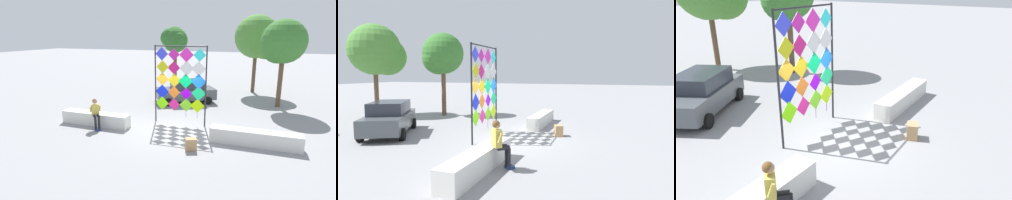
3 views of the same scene
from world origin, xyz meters
The scene contains 9 objects.
ground centered at (0.00, 0.00, 0.00)m, with size 120.00×120.00×0.00m, color gray.
plaza_ledge_left centered at (-3.91, -0.48, 0.32)m, with size 3.72×0.63×0.64m, color silver.
plaza_ledge_right centered at (3.91, -0.48, 0.32)m, with size 3.72×0.63×0.64m, color silver.
kite_display_rack centered at (0.13, 1.15, 2.31)m, with size 2.72×0.13×4.03m.
seated_vendor centered at (-3.53, -0.98, 0.88)m, with size 0.71×0.71×1.49m.
parked_car centered at (-0.82, 5.61, 0.77)m, with size 4.25×3.38×1.52m.
cardboard_box_large centered at (1.52, -1.83, 0.25)m, with size 0.44×0.33×0.50m, color tan.
tree_palm_like centered at (3.48, 10.44, 4.20)m, with size 3.64×3.32×6.03m.
tree_broadleaf centered at (5.00, 6.52, 4.00)m, with size 2.70×2.70×5.48m.
Camera 2 is at (-10.99, -3.95, 2.85)m, focal length 29.98 mm.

